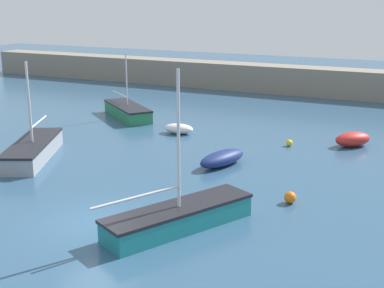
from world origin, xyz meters
TOP-DOWN VIEW (x-y plane):
  - ground_plane at (0.00, 0.00)m, footprint 120.00×120.00m
  - harbor_breakwater at (0.00, 30.59)m, footprint 67.07×2.54m
  - sailboat_tall_mast at (3.05, 0.92)m, footprint 4.03×6.21m
  - fishing_dinghy_green at (-3.37, 13.48)m, footprint 1.98×1.19m
  - dinghy_near_pier at (6.87, 15.18)m, footprint 2.35×2.41m
  - rowboat_white_midwater at (1.56, 8.64)m, footprint 1.98×3.30m
  - sailboat_short_mast at (-8.67, 15.96)m, footprint 5.35×4.73m
  - sailboat_twin_hulled at (-7.80, 5.39)m, footprint 4.20×6.22m
  - mooring_buoy_orange at (6.05, 5.13)m, footprint 0.50×0.50m
  - mooring_buoy_yellow at (3.62, 13.63)m, footprint 0.38×0.38m

SIDE VIEW (x-z plane):
  - ground_plane at x=0.00m, z-range -0.20..0.00m
  - mooring_buoy_yellow at x=3.62m, z-range 0.00..0.38m
  - mooring_buoy_orange at x=6.05m, z-range 0.00..0.50m
  - fishing_dinghy_green at x=-3.37m, z-range 0.00..0.62m
  - rowboat_white_midwater at x=1.56m, z-range 0.00..0.76m
  - dinghy_near_pier at x=6.87m, z-range 0.00..0.82m
  - sailboat_short_mast at x=-8.67m, z-range -1.83..2.76m
  - sailboat_tall_mast at x=3.05m, z-range -2.47..3.40m
  - sailboat_twin_hulled at x=-7.80m, z-range -2.06..3.05m
  - harbor_breakwater at x=0.00m, z-range 0.00..2.36m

